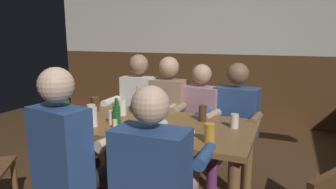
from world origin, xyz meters
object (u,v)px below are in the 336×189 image
Objects in this scene: plate_0 at (176,132)px; bottle_1 at (117,115)px; person_4 at (71,152)px; person_1 at (166,110)px; person_0 at (136,107)px; pint_glass_4 at (93,117)px; pint_glass_5 at (209,133)px; pint_glass_1 at (122,108)px; person_3 at (234,118)px; plate_1 at (152,123)px; dining_table at (155,136)px; pint_glass_6 at (95,104)px; pint_glass_8 at (112,117)px; person_2 at (197,117)px; table_candle at (115,125)px; pint_glass_2 at (202,113)px; bottle_2 at (138,104)px; pint_glass_7 at (235,121)px; person_5 at (156,173)px; bottle_0 at (66,110)px; pint_glass_0 at (91,112)px.

bottle_1 reaches higher than plate_0.
person_1 is at bearing 95.39° from person_4.
person_0 is at bearing 108.96° from bottle_1.
person_1 is 0.93m from plate_0.
person_1 is 8.02× the size of pint_glass_4.
pint_glass_5 is (0.27, -0.10, 0.06)m from plate_0.
bottle_1 is 0.35m from pint_glass_1.
person_3 is 0.88m from plate_1.
pint_glass_6 reaches higher than dining_table.
pint_glass_1 is 1.22× the size of pint_glass_8.
person_2 reaches higher than table_candle.
person_4 is at bearing -126.72° from pint_glass_2.
dining_table is at bearing 126.74° from person_0.
pint_glass_7 is at bearing -0.77° from bottle_2.
person_1 reaches higher than bottle_2.
pint_glass_4 is (-0.73, 0.40, 0.16)m from person_5.
pint_glass_8 is at bearing 49.93° from person_3.
person_4 is 5.29× the size of bottle_0.
table_candle is 0.30× the size of plate_0.
person_4 is 15.67× the size of table_candle.
plate_0 is at bearing -33.79° from dining_table.
pint_glass_0 is 0.25m from pint_glass_8.
person_4 is (-0.83, -1.32, 0.03)m from person_3.
bottle_1 is at bearing -176.75° from plate_0.
pint_glass_5 is 0.40m from pint_glass_7.
person_3 is at bearing 51.92° from table_candle.
person_1 reaches higher than pint_glass_0.
dining_table is 1.34× the size of person_5.
dining_table is 0.52m from pint_glass_4.
bottle_0 is at bearing -139.59° from pint_glass_0.
person_3 is 10.91× the size of pint_glass_8.
plate_0 is at bearing 3.65° from bottle_0.
pint_glass_1 reaches higher than plate_1.
bottle_2 is (0.31, -0.52, 0.17)m from person_0.
pint_glass_0 is at bearing -128.84° from pint_glass_1.
person_1 is 4.78× the size of plate_1.
pint_glass_8 is (0.10, 0.12, -0.02)m from pint_glass_4.
pint_glass_8 is at bearing -75.86° from pint_glass_1.
person_2 is 0.96m from bottle_1.
pint_glass_8 is (-0.93, -0.27, -0.00)m from pint_glass_7.
dining_table is 1.33× the size of person_3.
pint_glass_0 reaches higher than pint_glass_8.
person_1 is 1.32m from person_4.
bottle_2 is 2.03× the size of pint_glass_2.
person_4 reaches higher than person_3.
plate_1 is at bearing -14.68° from pint_glass_6.
pint_glass_1 is at bearing 130.84° from person_5.
plate_0 is 0.50m from bottle_1.
pint_glass_6 is 0.48m from pint_glass_8.
pint_glass_7 is (0.85, -0.01, -0.06)m from bottle_2.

